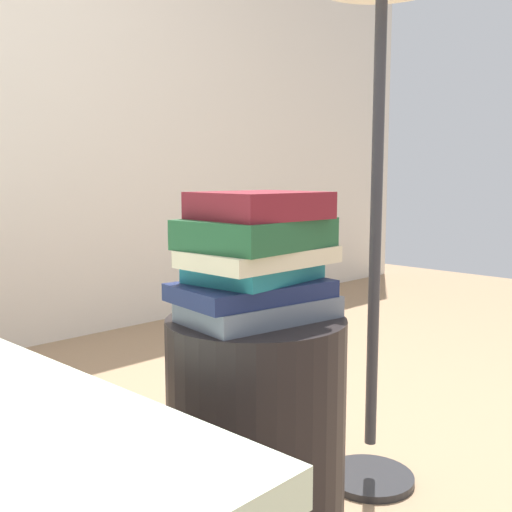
% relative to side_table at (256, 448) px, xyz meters
% --- Properties ---
extents(side_table, '(0.36, 0.36, 0.54)m').
position_rel_side_table_xyz_m(side_table, '(0.00, 0.00, 0.00)').
color(side_table, black).
rests_on(side_table, ground_plane).
extents(book_slate, '(0.32, 0.21, 0.04)m').
position_rel_side_table_xyz_m(book_slate, '(0.00, -0.01, 0.29)').
color(book_slate, slate).
rests_on(book_slate, side_table).
extents(book_navy, '(0.32, 0.22, 0.03)m').
position_rel_side_table_xyz_m(book_navy, '(-0.01, 0.00, 0.33)').
color(book_navy, '#19234C').
rests_on(book_navy, book_slate).
extents(book_teal, '(0.25, 0.21, 0.03)m').
position_rel_side_table_xyz_m(book_teal, '(0.01, 0.01, 0.36)').
color(book_teal, '#1E727F').
rests_on(book_teal, book_navy).
extents(book_cream, '(0.29, 0.19, 0.03)m').
position_rel_side_table_xyz_m(book_cream, '(0.00, -0.01, 0.40)').
color(book_cream, beige).
rests_on(book_cream, book_teal).
extents(book_forest, '(0.29, 0.23, 0.06)m').
position_rel_side_table_xyz_m(book_forest, '(0.00, 0.00, 0.44)').
color(book_forest, '#1E512D').
rests_on(book_forest, book_cream).
extents(book_maroon, '(0.23, 0.21, 0.05)m').
position_rel_side_table_xyz_m(book_maroon, '(0.00, -0.01, 0.50)').
color(book_maroon, maroon).
rests_on(book_maroon, book_forest).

